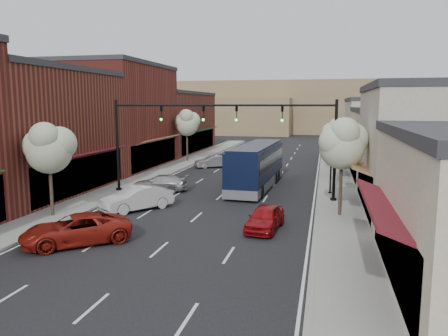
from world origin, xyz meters
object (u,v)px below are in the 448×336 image
Objects in this scene: parked_car_a at (76,229)px; lamp_post_near at (331,155)px; parked_car_e at (213,162)px; tree_left_far at (187,122)px; parked_car_b at (137,198)px; parked_car_c at (160,183)px; tree_right_far at (337,133)px; lamp_post_far at (330,137)px; signal_mast_right at (300,135)px; tree_right_near at (343,143)px; coach_bus at (257,165)px; tree_left_near at (49,147)px; red_hatchback at (265,218)px; signal_mast_left at (146,132)px.

lamp_post_near is at bearing 100.41° from parked_car_a.
tree_left_far is at bearing -166.61° from parked_car_e.
parked_car_b is (0.00, 6.97, 0.06)m from parked_car_a.
parked_car_b is 6.18m from parked_car_c.
tree_right_far is 1.16× the size of parked_car_b.
lamp_post_far is 0.87× the size of parked_car_a.
signal_mast_right is 4.89m from tree_right_near.
coach_bus is (-3.58, 4.05, -2.79)m from signal_mast_right.
tree_left_near is 1.11× the size of parked_car_a.
parked_car_c is (-9.37, 8.68, -0.04)m from red_hatchback.
tree_right_near is 1.28× the size of parked_car_b.
lamp_post_near is 1.14× the size of parked_car_e.
tree_left_near is (-16.60, -4.00, -0.23)m from tree_right_near.
signal_mast_left is at bearing -149.49° from coach_bus.
lamp_post_near is (-0.55, 6.56, -1.45)m from tree_right_near.
tree_left_near reaches higher than lamp_post_far.
lamp_post_near is at bearing -93.31° from tree_right_far.
parked_car_b is (-12.55, -1.05, -3.68)m from tree_right_near.
tree_left_far is at bearing 129.17° from coach_bus.
tree_left_near reaches higher than lamp_post_near.
parked_car_a is at bearing -129.46° from lamp_post_near.
tree_right_near is 1.34× the size of lamp_post_near.
parked_car_a is at bearing -117.58° from tree_right_far.
signal_mast_left is 14.81m from parked_car_e.
parked_car_c is at bearing 143.43° from red_hatchback.
tree_right_near is at bearing -88.70° from lamp_post_far.
signal_mast_right is at bearing 0.82° from parked_car_e.
signal_mast_right and signal_mast_left have the same top height.
parked_car_b is at bearing -74.44° from signal_mast_left.
parked_car_b reaches higher than red_hatchback.
lamp_post_near is at bearing -43.89° from tree_left_far.
signal_mast_right is 2.13× the size of red_hatchback.
parked_car_c is (-7.08, -3.03, -1.21)m from coach_bus.
signal_mast_right is at bearing 30.14° from tree_left_near.
tree_left_far is at bearing 136.52° from parked_car_b.
tree_left_near reaches higher than tree_right_far.
tree_left_near is at bearing -166.45° from tree_right_near.
tree_right_near is 1.53× the size of parked_car_e.
tree_left_far is (-0.00, 26.00, 0.38)m from tree_left_near.
parked_car_b is at bearing -152.54° from signal_mast_right.
signal_mast_left reaches higher than tree_left_near.
lamp_post_far is 23.04m from parked_car_c.
parked_car_a is at bearing -83.29° from signal_mast_left.
tree_left_far is 22.33m from lamp_post_near.
parked_car_c is at bearing -173.41° from lamp_post_near.
tree_right_near reaches higher than parked_car_c.
parked_car_a is (-9.82, -12.08, -3.91)m from signal_mast_right.
parked_car_e is at bearing 171.17° from parked_car_c.
signal_mast_right reaches higher than tree_left_near.
red_hatchback reaches higher than parked_car_c.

